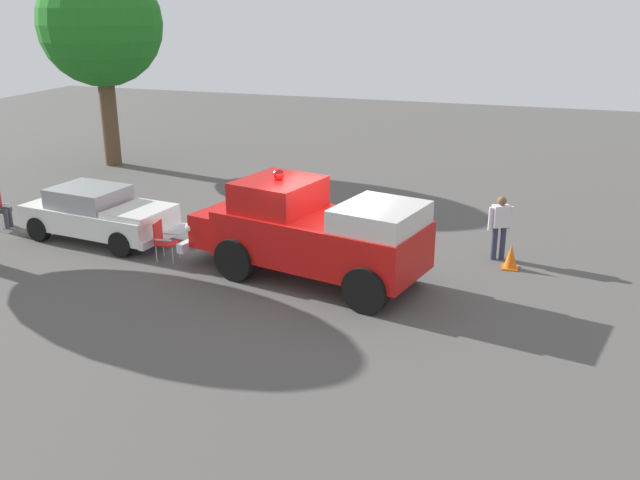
# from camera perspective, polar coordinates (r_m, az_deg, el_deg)

# --- Properties ---
(ground_plane) EXTENTS (60.00, 60.00, 0.00)m
(ground_plane) POSITION_cam_1_polar(r_m,az_deg,el_deg) (16.95, 0.63, -3.11)
(ground_plane) COLOR #514F4C
(vintage_fire_truck) EXTENTS (6.28, 3.51, 2.59)m
(vintage_fire_truck) POSITION_cam_1_polar(r_m,az_deg,el_deg) (16.51, -0.69, 0.70)
(vintage_fire_truck) COLOR black
(vintage_fire_truck) RESTS_ON ground
(classic_hot_rod) EXTENTS (4.56, 2.39, 1.46)m
(classic_hot_rod) POSITION_cam_1_polar(r_m,az_deg,el_deg) (20.32, -17.42, 2.06)
(classic_hot_rod) COLOR black
(classic_hot_rod) RESTS_ON ground
(lawn_chair_by_car) EXTENTS (0.55, 0.56, 1.02)m
(lawn_chair_by_car) POSITION_cam_1_polar(r_m,az_deg,el_deg) (18.37, -12.65, 0.18)
(lawn_chair_by_car) COLOR #B7BABF
(lawn_chair_by_car) RESTS_ON ground
(spectator_standing) EXTENTS (0.62, 0.42, 1.68)m
(spectator_standing) POSITION_cam_1_polar(r_m,az_deg,el_deg) (18.42, 14.40, 1.31)
(spectator_standing) COLOR #2D334C
(spectator_standing) RESTS_ON ground
(oak_tree_distant) EXTENTS (4.66, 4.66, 7.75)m
(oak_tree_distant) POSITION_cam_1_polar(r_m,az_deg,el_deg) (28.94, -17.40, 16.29)
(oak_tree_distant) COLOR brown
(oak_tree_distant) RESTS_ON ground
(traffic_cone) EXTENTS (0.40, 0.40, 0.64)m
(traffic_cone) POSITION_cam_1_polar(r_m,az_deg,el_deg) (18.08, 15.22, -1.31)
(traffic_cone) COLOR orange
(traffic_cone) RESTS_ON ground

